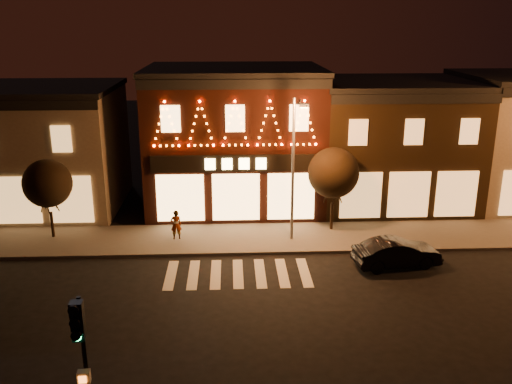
{
  "coord_description": "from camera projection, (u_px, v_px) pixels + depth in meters",
  "views": [
    {
      "loc": [
        -0.26,
        -18.68,
        10.95
      ],
      "look_at": [
        0.81,
        4.0,
        3.84
      ],
      "focal_mm": 38.94,
      "sensor_mm": 36.0,
      "label": 1
    }
  ],
  "objects": [
    {
      "name": "dark_sedan",
      "position": [
        397.0,
        253.0,
        25.47
      ],
      "size": [
        4.16,
        1.99,
        1.32
      ],
      "primitive_type": "imported",
      "rotation": [
        0.0,
        0.0,
        1.72
      ],
      "color": "black",
      "rests_on": "ground"
    },
    {
      "name": "tree_right",
      "position": [
        333.0,
        173.0,
        28.87
      ],
      "size": [
        2.67,
        2.67,
        4.46
      ],
      "rotation": [
        0.0,
        0.0,
        -0.09
      ],
      "color": "black",
      "rests_on": "sidewalk_far"
    },
    {
      "name": "ground",
      "position": [
        240.0,
        320.0,
        21.09
      ],
      "size": [
        120.0,
        120.0,
        0.0
      ],
      "primitive_type": "plane",
      "color": "black",
      "rests_on": "ground"
    },
    {
      "name": "sidewalk_far",
      "position": [
        275.0,
        238.0,
        28.78
      ],
      "size": [
        44.0,
        4.0,
        0.15
      ],
      "primitive_type": "cube",
      "color": "#47423D",
      "rests_on": "ground"
    },
    {
      "name": "traffic_signal_near",
      "position": [
        82.0,
        347.0,
        13.57
      ],
      "size": [
        0.33,
        0.46,
        4.42
      ],
      "rotation": [
        0.0,
        0.0,
        0.07
      ],
      "color": "black",
      "rests_on": "sidewalk_near"
    },
    {
      "name": "tree_left",
      "position": [
        47.0,
        183.0,
        27.91
      ],
      "size": [
        2.46,
        2.46,
        4.1
      ],
      "rotation": [
        0.0,
        0.0,
        0.14
      ],
      "color": "black",
      "rests_on": "sidewalk_far"
    },
    {
      "name": "building_pulp",
      "position": [
        235.0,
        137.0,
        33.17
      ],
      "size": [
        10.2,
        8.34,
        8.3
      ],
      "color": "#33120B",
      "rests_on": "ground"
    },
    {
      "name": "pedestrian",
      "position": [
        176.0,
        225.0,
        28.25
      ],
      "size": [
        0.61,
        0.46,
        1.54
      ],
      "primitive_type": "imported",
      "rotation": [
        0.0,
        0.0,
        3.31
      ],
      "color": "gray",
      "rests_on": "sidewalk_far"
    },
    {
      "name": "building_left",
      "position": [
        15.0,
        148.0,
        32.75
      ],
      "size": [
        12.2,
        8.28,
        7.3
      ],
      "color": "#716350",
      "rests_on": "ground"
    },
    {
      "name": "streetlamp_mid",
      "position": [
        294.0,
        160.0,
        27.06
      ],
      "size": [
        0.61,
        1.65,
        7.19
      ],
      "rotation": [
        0.0,
        0.0,
        -0.2
      ],
      "color": "#59595E",
      "rests_on": "sidewalk_far"
    },
    {
      "name": "building_right_a",
      "position": [
        391.0,
        142.0,
        33.73
      ],
      "size": [
        9.2,
        8.28,
        7.5
      ],
      "color": "#332312",
      "rests_on": "ground"
    }
  ]
}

